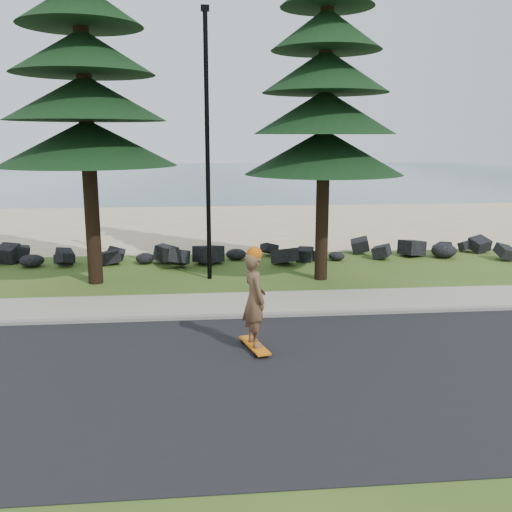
# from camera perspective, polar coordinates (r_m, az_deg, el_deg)

# --- Properties ---
(ground) EXTENTS (160.00, 160.00, 0.00)m
(ground) POSITION_cam_1_polar(r_m,az_deg,el_deg) (15.09, -4.44, -5.23)
(ground) COLOR #39571B
(ground) RESTS_ON ground
(road) EXTENTS (160.00, 7.00, 0.02)m
(road) POSITION_cam_1_polar(r_m,az_deg,el_deg) (10.87, -3.91, -12.18)
(road) COLOR black
(road) RESTS_ON ground
(kerb) EXTENTS (160.00, 0.20, 0.10)m
(kerb) POSITION_cam_1_polar(r_m,az_deg,el_deg) (14.22, -4.36, -6.10)
(kerb) COLOR gray
(kerb) RESTS_ON ground
(sidewalk) EXTENTS (160.00, 2.00, 0.08)m
(sidewalk) POSITION_cam_1_polar(r_m,az_deg,el_deg) (15.27, -4.45, -4.86)
(sidewalk) COLOR #9F9885
(sidewalk) RESTS_ON ground
(beach_sand) EXTENTS (160.00, 15.00, 0.01)m
(beach_sand) POSITION_cam_1_polar(r_m,az_deg,el_deg) (29.26, -5.05, 3.18)
(beach_sand) COLOR tan
(beach_sand) RESTS_ON ground
(ocean) EXTENTS (160.00, 58.00, 0.01)m
(ocean) POSITION_cam_1_polar(r_m,az_deg,el_deg) (65.57, -5.41, 8.03)
(ocean) COLOR #355C67
(ocean) RESTS_ON ground
(seawall_boulders) EXTENTS (60.00, 2.40, 1.10)m
(seawall_boulders) POSITION_cam_1_polar(r_m,az_deg,el_deg) (20.51, -4.77, -0.61)
(seawall_boulders) COLOR black
(seawall_boulders) RESTS_ON ground
(pine_right) EXTENTS (4.80, 4.80, 12.72)m
(pine_right) POSITION_cam_1_polar(r_m,az_deg,el_deg) (17.98, 7.13, 23.33)
(pine_right) COLOR black
(pine_right) RESTS_ON ground
(lamp_post) EXTENTS (0.25, 0.14, 8.14)m
(lamp_post) POSITION_cam_1_polar(r_m,az_deg,el_deg) (17.62, -4.88, 10.89)
(lamp_post) COLOR black
(lamp_post) RESTS_ON ground
(skateboarder) EXTENTS (0.65, 1.23, 2.22)m
(skateboarder) POSITION_cam_1_polar(r_m,az_deg,el_deg) (11.85, -0.15, -4.38)
(skateboarder) COLOR orange
(skateboarder) RESTS_ON ground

